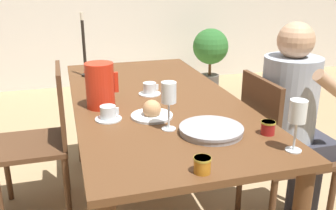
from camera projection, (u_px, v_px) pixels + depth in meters
dining_table at (155, 115)px, 2.11m from camera, size 0.88×1.83×0.78m
chair_person_side at (276, 150)px, 2.08m from camera, size 0.42×0.42×0.92m
chair_opposite at (43, 137)px, 2.24m from camera, size 0.42×0.42×0.92m
person_seated at (294, 112)px, 2.04m from camera, size 0.39×0.41×1.20m
red_pitcher at (100, 85)px, 1.89m from camera, size 0.17×0.14×0.23m
wine_glass_water at (169, 95)px, 1.60m from camera, size 0.07×0.07×0.22m
wine_glass_juice at (298, 114)px, 1.40m from camera, size 0.07×0.07×0.21m
teacup_near_person at (108, 114)px, 1.75m from camera, size 0.13×0.13×0.07m
teacup_across at (150, 89)px, 2.12m from camera, size 0.13×0.13×0.07m
serving_tray at (211, 130)px, 1.61m from camera, size 0.28×0.28×0.03m
bread_plate at (152, 112)px, 1.79m from camera, size 0.20×0.20×0.09m
jam_jar_amber at (268, 127)px, 1.60m from camera, size 0.06×0.06×0.06m
jam_jar_red at (202, 164)px, 1.29m from camera, size 0.06×0.06×0.06m
candlestick_tall at (84, 51)px, 2.45m from camera, size 0.06×0.06×0.42m
potted_plant at (210, 50)px, 4.76m from camera, size 0.45×0.45×0.78m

